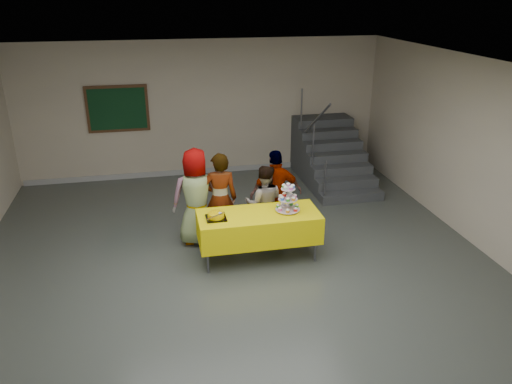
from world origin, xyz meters
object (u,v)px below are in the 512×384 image
Objects in this scene: schoolchild_a at (196,197)px; noticeboard at (118,109)px; staircase at (329,157)px; bake_table at (259,226)px; cupcake_stand at (288,200)px; schoolchild_d at (276,194)px; schoolchild_c at (264,204)px; schoolchild_b at (220,199)px; bear_cake at (216,215)px.

schoolchild_a is 3.66m from noticeboard.
bake_table is at bearing -125.58° from staircase.
noticeboard reaches higher than bake_table.
schoolchild_d is (-0.00, 0.73, -0.19)m from cupcake_stand.
schoolchild_c is at bearing 69.44° from bake_table.
schoolchild_d is (1.34, -0.01, -0.05)m from schoolchild_a.
schoolchild_d is 0.64× the size of staircase.
schoolchild_b reaches higher than schoolchild_d.
cupcake_stand is 0.69m from schoolchild_c.
noticeboard is (-4.51, 0.84, 1.11)m from staircase.
schoolchild_a is at bearing 139.86° from bake_table.
bear_cake is at bearing 33.15° from schoolchild_d.
bake_table is 1.41× the size of schoolchild_c.
noticeboard reaches higher than schoolchild_a.
schoolchild_a is 1.07× the size of schoolchild_d.
schoolchild_b is 0.97m from schoolchild_d.
schoolchild_d reaches higher than bear_cake.
staircase is (2.31, 3.24, -0.07)m from bake_table.
schoolchild_c is 4.34m from noticeboard.
cupcake_stand is at bearing 0.96° from bake_table.
schoolchild_c is at bearing 35.04° from bear_cake.
bear_cake is at bearing -177.72° from cupcake_stand.
cupcake_stand is at bearing 153.62° from schoolchild_a.
schoolchild_b reaches higher than schoolchild_c.
bear_cake is at bearing 80.42° from schoolchild_b.
schoolchild_b is at bearing 6.32° from schoolchild_c.
schoolchild_a is 1.12m from schoolchild_c.
schoolchild_d reaches higher than schoolchild_c.
schoolchild_c is (1.10, -0.16, -0.15)m from schoolchild_a.
cupcake_stand reaches higher than bake_table.
bear_cake is 0.23× the size of schoolchild_b.
schoolchild_a reaches higher than schoolchild_c.
schoolchild_b is at bearing 76.98° from bear_cake.
bear_cake is 0.15× the size of staircase.
schoolchild_b is (0.38, -0.10, -0.03)m from schoolchild_a.
bake_table is at bearing -61.65° from noticeboard.
schoolchild_b is at bearing -137.49° from staircase.
cupcake_stand is 0.19× the size of staircase.
schoolchild_d is 1.18× the size of noticeboard.
staircase is at bearing -10.49° from noticeboard.
cupcake_stand is 0.27× the size of schoolchild_a.
noticeboard reaches higher than cupcake_stand.
cupcake_stand is (0.46, 0.01, 0.40)m from bake_table.
schoolchild_b is 3.84m from staircase.
cupcake_stand is 0.29× the size of schoolchild_d.
noticeboard is (-2.42, 3.49, 0.93)m from schoolchild_c.
schoolchild_d is at bearing 90.18° from cupcake_stand.
schoolchild_a is at bearing 105.61° from bear_cake.
bear_cake is at bearing -132.32° from staircase.
staircase reaches higher than schoolchild_d.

